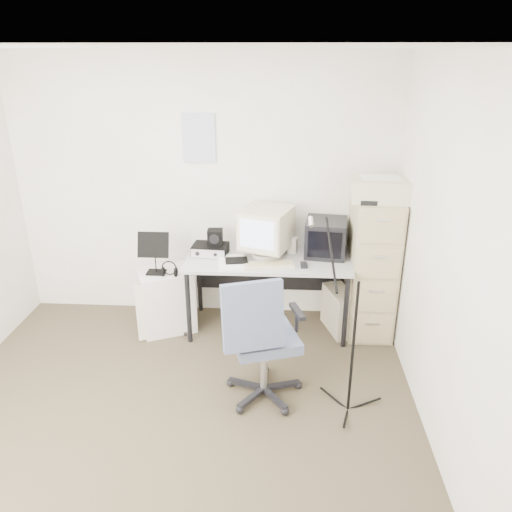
# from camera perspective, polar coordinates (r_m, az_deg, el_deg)

# --- Properties ---
(floor) EXTENTS (3.60, 3.60, 0.01)m
(floor) POSITION_cam_1_polar(r_m,az_deg,el_deg) (3.80, -9.70, -18.93)
(floor) COLOR #443C27
(floor) RESTS_ON ground
(ceiling) EXTENTS (3.60, 3.60, 0.01)m
(ceiling) POSITION_cam_1_polar(r_m,az_deg,el_deg) (2.87, -13.19, 22.18)
(ceiling) COLOR white
(ceiling) RESTS_ON ground
(wall_back) EXTENTS (3.60, 0.02, 2.50)m
(wall_back) POSITION_cam_1_polar(r_m,az_deg,el_deg) (4.79, -6.03, 7.37)
(wall_back) COLOR white
(wall_back) RESTS_ON ground
(wall_right) EXTENTS (0.02, 3.60, 2.50)m
(wall_right) POSITION_cam_1_polar(r_m,az_deg,el_deg) (3.20, 21.90, -2.04)
(wall_right) COLOR white
(wall_right) RESTS_ON ground
(wall_calendar) EXTENTS (0.30, 0.02, 0.44)m
(wall_calendar) POSITION_cam_1_polar(r_m,az_deg,el_deg) (4.68, -6.55, 13.25)
(wall_calendar) COLOR white
(wall_calendar) RESTS_ON wall_back
(filing_cabinet) EXTENTS (0.40, 0.60, 1.30)m
(filing_cabinet) POSITION_cam_1_polar(r_m,az_deg,el_deg) (4.69, 13.06, -1.20)
(filing_cabinet) COLOR #BDB395
(filing_cabinet) RESTS_ON floor
(printer) EXTENTS (0.51, 0.36, 0.19)m
(printer) POSITION_cam_1_polar(r_m,az_deg,el_deg) (4.39, 14.04, 7.35)
(printer) COLOR beige
(printer) RESTS_ON filing_cabinet
(desk) EXTENTS (1.50, 0.70, 0.73)m
(desk) POSITION_cam_1_polar(r_m,az_deg,el_deg) (4.72, 1.33, -4.27)
(desk) COLOR #AFAFAE
(desk) RESTS_ON floor
(crt_monitor) EXTENTS (0.52, 0.54, 0.45)m
(crt_monitor) POSITION_cam_1_polar(r_m,az_deg,el_deg) (4.54, 1.21, 2.74)
(crt_monitor) COLOR beige
(crt_monitor) RESTS_ON desk
(crt_tv) EXTENTS (0.41, 0.43, 0.33)m
(crt_tv) POSITION_cam_1_polar(r_m,az_deg,el_deg) (4.63, 7.98, 2.12)
(crt_tv) COLOR black
(crt_tv) RESTS_ON desk
(desk_speaker) EXTENTS (0.10, 0.10, 0.14)m
(desk_speaker) POSITION_cam_1_polar(r_m,az_deg,el_deg) (4.67, 4.23, 1.25)
(desk_speaker) COLOR beige
(desk_speaker) RESTS_ON desk
(keyboard) EXTENTS (0.46, 0.23, 0.02)m
(keyboard) POSITION_cam_1_polar(r_m,az_deg,el_deg) (4.37, 1.47, -1.06)
(keyboard) COLOR beige
(keyboard) RESTS_ON desk
(mouse) EXTENTS (0.06, 0.10, 0.03)m
(mouse) POSITION_cam_1_polar(r_m,az_deg,el_deg) (4.39, 5.49, -1.03)
(mouse) COLOR black
(mouse) RESTS_ON desk
(radio_receiver) EXTENTS (0.34, 0.26, 0.09)m
(radio_receiver) POSITION_cam_1_polar(r_m,az_deg,el_deg) (4.65, -5.25, 0.75)
(radio_receiver) COLOR black
(radio_receiver) RESTS_ON desk
(radio_speaker) EXTENTS (0.14, 0.14, 0.14)m
(radio_speaker) POSITION_cam_1_polar(r_m,az_deg,el_deg) (4.63, -4.70, 2.20)
(radio_speaker) COLOR black
(radio_speaker) RESTS_ON radio_receiver
(papers) EXTENTS (0.29, 0.36, 0.02)m
(papers) POSITION_cam_1_polar(r_m,az_deg,el_deg) (4.45, -2.75, -0.69)
(papers) COLOR white
(papers) RESTS_ON desk
(pc_tower) EXTENTS (0.32, 0.48, 0.41)m
(pc_tower) POSITION_cam_1_polar(r_m,az_deg,el_deg) (4.82, 9.49, -6.17)
(pc_tower) COLOR beige
(pc_tower) RESTS_ON floor
(office_chair) EXTENTS (0.77, 0.77, 1.05)m
(office_chair) POSITION_cam_1_polar(r_m,az_deg,el_deg) (3.74, 0.93, -9.13)
(office_chair) COLOR #4C577E
(office_chair) RESTS_ON floor
(side_cart) EXTENTS (0.60, 0.55, 0.60)m
(side_cart) POSITION_cam_1_polar(r_m,az_deg,el_deg) (4.81, -10.16, -4.95)
(side_cart) COLOR silver
(side_cart) RESTS_ON floor
(music_stand) EXTENTS (0.32, 0.25, 0.41)m
(music_stand) POSITION_cam_1_polar(r_m,az_deg,el_deg) (4.58, -11.50, 0.42)
(music_stand) COLOR black
(music_stand) RESTS_ON side_cart
(headphones) EXTENTS (0.20, 0.20, 0.03)m
(headphones) POSITION_cam_1_polar(r_m,az_deg,el_deg) (4.56, -9.87, -1.69)
(headphones) COLOR black
(headphones) RESTS_ON side_cart
(mic_stand) EXTENTS (0.02, 0.02, 1.38)m
(mic_stand) POSITION_cam_1_polar(r_m,az_deg,el_deg) (3.58, 11.22, -8.16)
(mic_stand) COLOR black
(mic_stand) RESTS_ON floor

